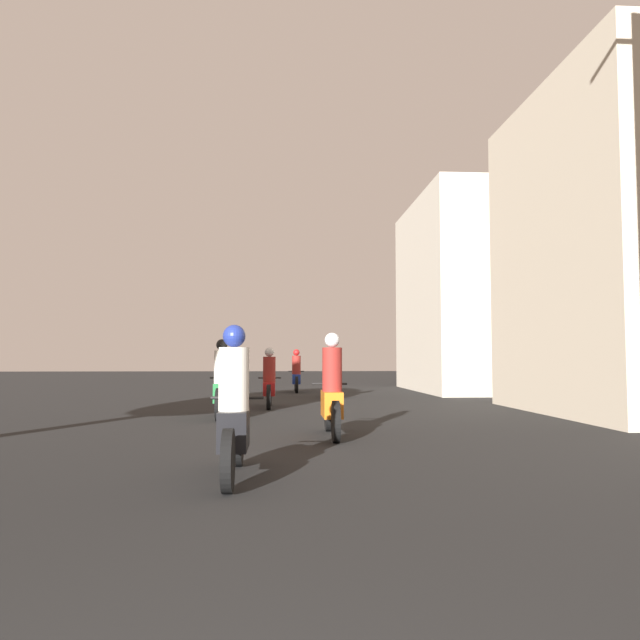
# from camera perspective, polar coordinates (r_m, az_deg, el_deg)

# --- Properties ---
(motorcycle_black) EXTENTS (0.60, 2.08, 1.62)m
(motorcycle_black) POSITION_cam_1_polar(r_m,az_deg,el_deg) (6.73, -7.88, -8.70)
(motorcycle_black) COLOR black
(motorcycle_black) RESTS_ON ground_plane
(motorcycle_orange) EXTENTS (0.60, 2.11, 1.67)m
(motorcycle_orange) POSITION_cam_1_polar(r_m,az_deg,el_deg) (10.15, 1.09, -6.92)
(motorcycle_orange) COLOR black
(motorcycle_orange) RESTS_ON ground_plane
(motorcycle_green) EXTENTS (0.60, 2.03, 1.67)m
(motorcycle_green) POSITION_cam_1_polar(r_m,az_deg,el_deg) (13.41, -8.98, -6.02)
(motorcycle_green) COLOR black
(motorcycle_green) RESTS_ON ground_plane
(motorcycle_red) EXTENTS (0.60, 2.11, 1.54)m
(motorcycle_red) POSITION_cam_1_polar(r_m,az_deg,el_deg) (16.12, -4.66, -5.81)
(motorcycle_red) COLOR black
(motorcycle_red) RESTS_ON ground_plane
(motorcycle_white) EXTENTS (0.60, 1.89, 1.46)m
(motorcycle_white) POSITION_cam_1_polar(r_m,az_deg,el_deg) (20.21, 1.25, -5.42)
(motorcycle_white) COLOR black
(motorcycle_white) RESTS_ON ground_plane
(motorcycle_blue) EXTENTS (0.60, 1.89, 1.60)m
(motorcycle_blue) POSITION_cam_1_polar(r_m,az_deg,el_deg) (23.30, -2.18, -5.03)
(motorcycle_blue) COLOR black
(motorcycle_blue) RESTS_ON ground_plane
(building_right_near) EXTENTS (4.07, 6.78, 7.50)m
(building_right_near) POSITION_cam_1_polar(r_m,az_deg,el_deg) (16.02, 26.24, 5.78)
(building_right_near) COLOR beige
(building_right_near) RESTS_ON ground_plane
(building_right_far) EXTENTS (4.64, 7.86, 7.39)m
(building_right_far) POSITION_cam_1_polar(r_m,az_deg,el_deg) (25.05, 13.86, 2.16)
(building_right_far) COLOR beige
(building_right_far) RESTS_ON ground_plane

